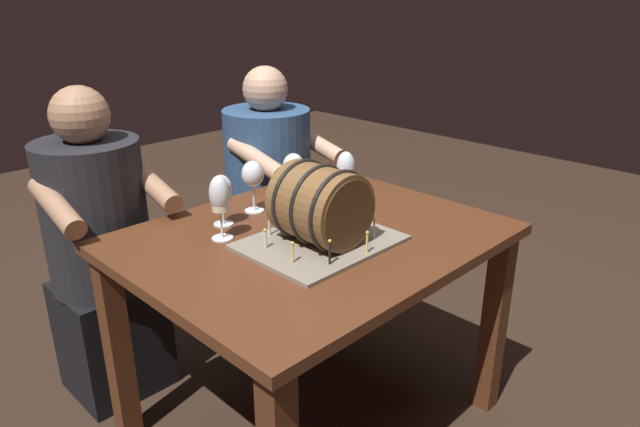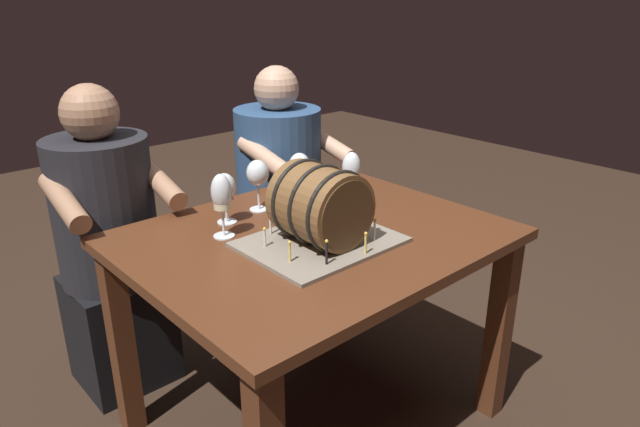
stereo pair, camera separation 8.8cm
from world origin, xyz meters
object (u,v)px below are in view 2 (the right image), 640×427
wine_glass_rose (225,189)px  wine_glass_empty (258,174)px  person_seated_right (280,201)px  wine_glass_red (300,168)px  barrel_cake (320,209)px  person_seated_left (111,252)px  wine_glass_white (221,196)px  wine_glass_amber (351,170)px  dining_table (314,266)px

wine_glass_rose → wine_glass_empty: bearing=8.9°
person_seated_right → wine_glass_empty: bearing=-135.2°
wine_glass_rose → wine_glass_red: wine_glass_red is taller
barrel_cake → wine_glass_rose: barrel_cake is taller
person_seated_left → person_seated_right: bearing=0.0°
wine_glass_white → wine_glass_amber: bearing=-6.1°
wine_glass_amber → wine_glass_empty: wine_glass_amber is taller
dining_table → wine_glass_white: wine_glass_white is taller
wine_glass_red → wine_glass_amber: (0.11, -0.15, 0.00)m
barrel_cake → wine_glass_amber: (0.32, 0.19, 0.01)m
person_seated_right → wine_glass_rose: bearing=-142.5°
barrel_cake → wine_glass_empty: (0.03, 0.36, 0.02)m
barrel_cake → person_seated_right: bearing=60.0°
wine_glass_red → dining_table: bearing=-122.4°
dining_table → wine_glass_rose: bearing=121.0°
wine_glass_red → person_seated_right: (0.23, 0.42, -0.30)m
wine_glass_rose → wine_glass_red: bearing=1.4°
barrel_cake → wine_glass_rose: bearing=108.9°
dining_table → person_seated_left: (-0.40, 0.69, -0.07)m
wine_glass_white → person_seated_left: (-0.17, 0.52, -0.32)m
dining_table → barrel_cake: size_ratio=2.53×
wine_glass_rose → person_seated_left: 0.58m
dining_table → person_seated_left: 0.80m
barrel_cake → wine_glass_amber: 0.37m
wine_glass_red → person_seated_left: (-0.57, 0.42, -0.30)m
wine_glass_empty → dining_table: bearing=-88.8°
wine_glass_red → wine_glass_empty: size_ratio=0.97×
wine_glass_white → person_seated_left: person_seated_left is taller
wine_glass_white → wine_glass_amber: wine_glass_white is taller
wine_glass_red → person_seated_right: bearing=61.2°
barrel_cake → wine_glass_white: bearing=127.4°
dining_table → wine_glass_red: bearing=57.6°
wine_glass_empty → person_seated_right: person_seated_right is taller
barrel_cake → person_seated_left: person_seated_left is taller
barrel_cake → wine_glass_white: 0.31m
wine_glass_white → wine_glass_rose: wine_glass_white is taller
dining_table → wine_glass_empty: wine_glass_empty is taller
wine_glass_red → wine_glass_empty: bearing=174.9°
wine_glass_red → wine_glass_empty: (-0.18, 0.02, 0.01)m
wine_glass_rose → dining_table: bearing=-59.0°
wine_glass_amber → person_seated_right: size_ratio=0.16×
dining_table → wine_glass_red: (0.17, 0.27, 0.24)m
barrel_cake → person_seated_right: 0.93m
wine_glass_empty → wine_glass_red: bearing=-5.1°
wine_glass_white → wine_glass_amber: size_ratio=1.07×
person_seated_left → wine_glass_rose: bearing=-60.2°
barrel_cake → person_seated_left: 0.89m
barrel_cake → wine_glass_empty: barrel_cake is taller
wine_glass_empty → person_seated_left: (-0.39, 0.40, -0.31)m
wine_glass_red → person_seated_left: 0.77m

